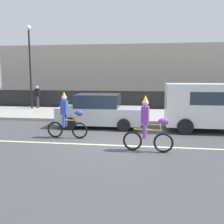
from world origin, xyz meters
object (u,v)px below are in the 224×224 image
parade_cyclist_cobalt (67,118)px  parked_car_silver (99,112)px  parked_van_white (223,104)px  street_lamp_post (30,55)px  pedestrian_onlooker (37,96)px  parade_cyclist_purple (148,127)px

parade_cyclist_cobalt → parked_car_silver: parade_cyclist_cobalt is taller
parked_van_white → street_lamp_post: 13.23m
parked_car_silver → street_lamp_post: (-6.02, 5.26, 3.21)m
parade_cyclist_cobalt → parked_car_silver: (0.87, 2.42, -0.06)m
parade_cyclist_cobalt → street_lamp_post: size_ratio=0.33×
street_lamp_post → parked_van_white: bearing=-24.4°
parked_van_white → pedestrian_onlooker: 12.92m
parked_car_silver → pedestrian_onlooker: bearing=135.2°
parade_cyclist_cobalt → parked_car_silver: bearing=70.3°
parade_cyclist_cobalt → pedestrian_onlooker: size_ratio=1.19×
parked_van_white → parade_cyclist_cobalt: bearing=-160.7°
pedestrian_onlooker → parade_cyclist_purple: bearing=-49.5°
parade_cyclist_cobalt → parade_cyclist_purple: (3.30, -1.45, 0.00)m
parade_cyclist_cobalt → parked_van_white: size_ratio=0.38×
parked_van_white → parked_car_silver: bearing=179.2°
parked_van_white → street_lamp_post: bearing=155.6°
parade_cyclist_purple → parked_van_white: 5.07m
parked_van_white → parade_cyclist_purple: bearing=-131.5°
street_lamp_post → pedestrian_onlooker: 3.02m
parade_cyclist_purple → pedestrian_onlooker: (-8.19, 9.59, 0.17)m
pedestrian_onlooker → street_lamp_post: bearing=-118.5°
street_lamp_post → parade_cyclist_purple: bearing=-47.2°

